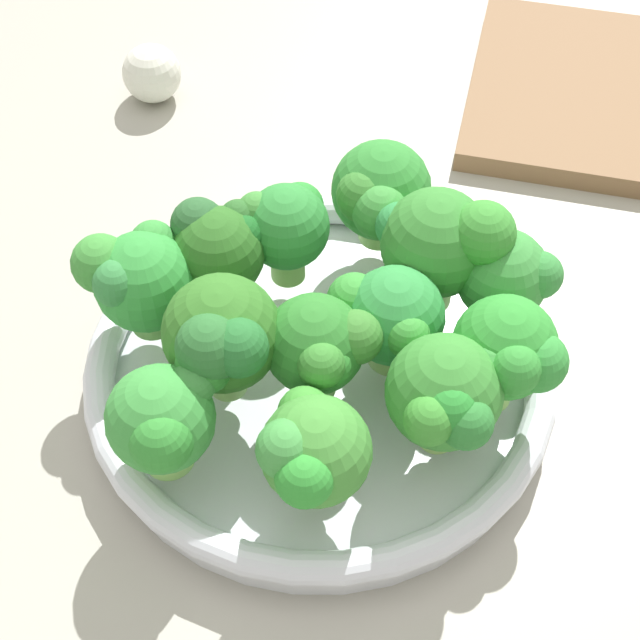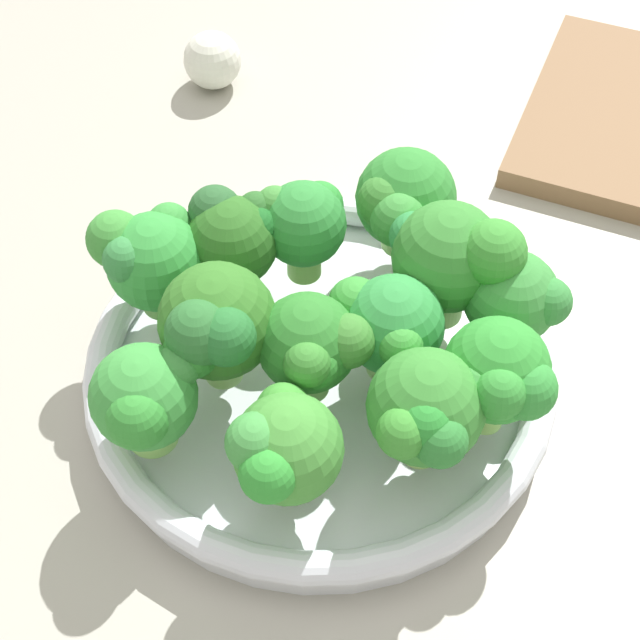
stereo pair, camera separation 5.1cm
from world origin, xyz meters
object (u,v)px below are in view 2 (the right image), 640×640
Objects in this scene: broccoli_floret_8 at (215,327)px; broccoli_floret_5 at (145,400)px; broccoli_floret_6 at (302,222)px; broccoli_floret_2 at (312,347)px; broccoli_floret_7 at (282,448)px; broccoli_floret_11 at (389,326)px; bowl at (320,371)px; broccoli_floret_12 at (512,295)px; broccoli_floret_0 at (498,377)px; broccoli_floret_1 at (150,258)px; broccoli_floret_3 at (402,202)px; broccoli_floret_9 at (451,257)px; broccoli_floret_4 at (426,413)px; broccoli_floret_10 at (233,237)px; garlic_bulb at (212,60)px.

broccoli_floret_5 is at bearing -172.55° from broccoli_floret_8.
broccoli_floret_5 is at bearing -163.49° from broccoli_floret_6.
broccoli_floret_2 is at bearing -48.23° from broccoli_floret_8.
broccoli_floret_7 and broccoli_floret_11 have the same top height.
bowl is 4.21× the size of broccoli_floret_12.
broccoli_floret_2 is (-5.34, 7.73, -0.58)cm from broccoli_floret_0.
broccoli_floret_12 is (15.36, -0.77, -0.05)cm from broccoli_floret_7.
broccoli_floret_1 reaches higher than bowl.
broccoli_floret_8 is at bearing -176.47° from broccoli_floret_3.
broccoli_floret_9 is 1.28× the size of broccoli_floret_11.
broccoli_floret_10 is (0.41, 15.58, -0.24)cm from broccoli_floret_4.
broccoli_floret_7 is at bearing -134.11° from broccoli_floret_6.
broccoli_floret_1 is 13.84cm from broccoli_floret_11.
broccoli_floret_6 is at bearing 16.51° from broccoli_floret_5.
broccoli_floret_7 is (3.28, -6.60, 0.11)cm from broccoli_floret_5.
broccoli_floret_9 is 1.29× the size of broccoli_floret_12.
broccoli_floret_8 reaches higher than broccoli_floret_3.
broccoli_floret_3 reaches higher than broccoli_floret_7.
broccoli_floret_3 is at bearing -99.13° from garlic_bulb.
broccoli_floret_5 is at bearing -175.47° from broccoli_floret_3.
broccoli_floret_1 is 9.48cm from broccoli_floret_5.
broccoli_floret_1 is at bearing 116.85° from bowl.
broccoli_floret_3 is 9.01cm from broccoli_floret_11.
broccoli_floret_9 is (17.46, -3.85, 1.06)cm from broccoli_floret_5.
broccoli_floret_11 is at bearing -34.09° from broccoli_floret_8.
broccoli_floret_2 and broccoli_floret_6 have the same top height.
broccoli_floret_2 is 0.99× the size of broccoli_floret_10.
broccoli_floret_8 is 1.18× the size of broccoli_floret_10.
broccoli_floret_3 is at bearing -24.46° from broccoli_floret_10.
broccoli_floret_4 is at bearing -117.69° from broccoli_floret_11.
broccoli_floret_3 reaches higher than broccoli_floret_6.
broccoli_floret_9 is (7.95, 6.03, 0.47)cm from broccoli_floret_4.
broccoli_floret_7 is (-10.26, 4.21, -0.70)cm from broccoli_floret_0.
broccoli_floret_0 is 38.02cm from garlic_bulb.
broccoli_floret_3 is 24.88cm from garlic_bulb.
broccoli_floret_12 is (8.72, -13.07, -0.29)cm from broccoli_floret_10.
broccoli_floret_0 is at bearing -38.63° from broccoli_floret_5.
broccoli_floret_2 is at bearing 157.72° from broccoli_floret_12.
broccoli_floret_3 is 19.18cm from broccoli_floret_5.
broccoli_floret_9 is at bearing -4.70° from broccoli_floret_2.
broccoli_floret_5 is 17.91cm from broccoli_floret_9.
broccoli_floret_1 is 14.84cm from broccoli_floret_3.
broccoli_floret_2 is 32.65cm from garlic_bulb.
broccoli_floret_12 is at bearing -30.16° from broccoli_floret_8.
broccoli_floret_2 is at bearing -20.63° from broccoli_floret_5.
broccoli_floret_0 is at bearing -79.57° from broccoli_floret_11.
broccoli_floret_4 reaches higher than broccoli_floret_7.
broccoli_floret_11 is at bearing -17.90° from broccoli_floret_2.
broccoli_floret_11 is at bearing 154.96° from broccoli_floret_12.
broccoli_floret_4 is 7.05cm from broccoli_floret_7.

